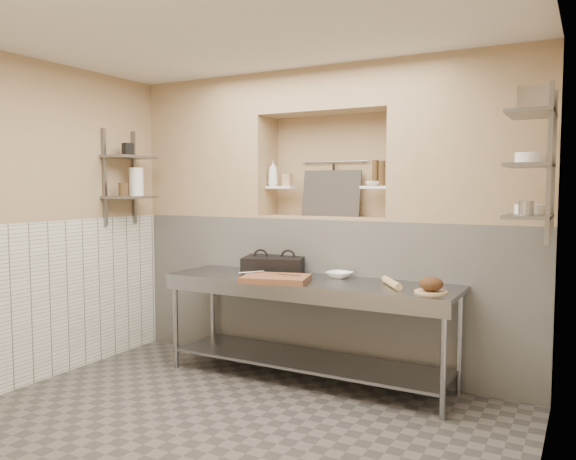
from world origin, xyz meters
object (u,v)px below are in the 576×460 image
Objects in this scene: bowl_alcove at (373,184)px; jug_left at (136,182)px; panini_press at (274,265)px; rolling_pin at (392,283)px; bottle_soap at (273,173)px; mixing_bowl at (339,275)px; prep_table at (307,309)px; bread_loaf at (431,284)px; cutting_board at (276,279)px.

bowl_alcove is 2.38m from jug_left.
bowl_alcove is at bearing 3.24° from panini_press.
bottle_soap is (-1.41, 0.53, 0.91)m from rolling_pin.
mixing_bowl is 0.57× the size of rolling_pin.
prep_table is 1.15m from bread_loaf.
rolling_pin is 1.76m from bottle_soap.
cutting_board is 1.25m from bowl_alcove.
bowl_alcove is at bearing 52.42° from cutting_board.
mixing_bowl is 0.95m from bread_loaf.
prep_table is at bearing -132.13° from mixing_bowl.
panini_press is 0.66m from mixing_bowl.
bread_loaf is (0.89, -0.32, 0.04)m from mixing_bowl.
mixing_bowl reaches higher than prep_table.
bowl_alcove is (-0.71, 0.64, 0.76)m from bread_loaf.
jug_left is at bearing -165.65° from bowl_alcove.
panini_press is at bearing 170.59° from rolling_pin.
rolling_pin is (0.75, 0.01, 0.29)m from prep_table.
bread_loaf is at bearing -20.23° from bottle_soap.
rolling_pin is 1.38× the size of jug_left.
jug_left is (-1.26, -0.59, -0.09)m from bottle_soap.
cutting_board is 4.03× the size of bowl_alcove.
bottle_soap is 1.90× the size of bowl_alcove.
bread_loaf reaches higher than prep_table.
bottle_soap is at bearing 179.86° from bowl_alcove.
mixing_bowl is (0.66, 0.01, -0.05)m from panini_press.
bread_loaf is 1.33× the size of bowl_alcove.
jug_left reaches higher than cutting_board.
bottle_soap reaches higher than bread_loaf.
jug_left reaches higher than bread_loaf.
prep_table is at bearing 1.31° from jug_left.
bottle_soap is at bearing 25.26° from jug_left.
bottle_soap is at bearing 159.49° from mixing_bowl.
prep_table is 2.21m from jug_left.
bread_loaf is at bearing -19.96° from mixing_bowl.
bottle_soap is at bearing 159.24° from rolling_pin.
cutting_board is at bearing -76.77° from panini_press.
panini_press reaches higher than prep_table.
jug_left is (-2.67, -0.06, 0.82)m from rolling_pin.
panini_press is at bearing 168.62° from bread_loaf.
panini_press is 1.22m from rolling_pin.
jug_left is (-1.72, 0.17, 0.83)m from cutting_board.
bread_loaf is (1.10, -0.10, 0.33)m from prep_table.
cutting_board is 2.49× the size of mixing_bowl.
prep_table is 1.47m from bottle_soap.
jug_left is (-2.12, -0.27, 0.83)m from mixing_bowl.
bottle_soap is (-0.47, 0.76, 0.92)m from cutting_board.
mixing_bowl is at bearing -17.14° from panini_press.
rolling_pin reaches higher than mixing_bowl.
cutting_board is at bearing -174.91° from bread_loaf.
jug_left is at bearing -178.69° from prep_table.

